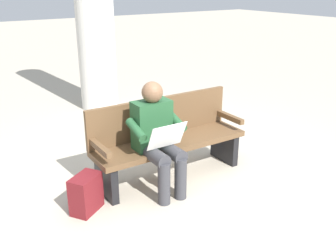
{
  "coord_description": "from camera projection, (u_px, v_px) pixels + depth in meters",
  "views": [
    {
      "loc": [
        2.22,
        3.29,
        2.13
      ],
      "look_at": [
        0.14,
        0.15,
        0.7
      ],
      "focal_mm": 41.06,
      "sensor_mm": 36.0,
      "label": 1
    }
  ],
  "objects": [
    {
      "name": "ground_plane",
      "position": [
        171.0,
        176.0,
        4.47
      ],
      "size": [
        40.0,
        40.0,
        0.0
      ],
      "primitive_type": "plane",
      "color": "#B7AD99"
    },
    {
      "name": "bench_near",
      "position": [
        167.0,
        138.0,
        4.36
      ],
      "size": [
        1.81,
        0.51,
        0.9
      ],
      "rotation": [
        0.0,
        0.0,
        -0.02
      ],
      "color": "brown",
      "rests_on": "ground"
    },
    {
      "name": "person_seated",
      "position": [
        157.0,
        135.0,
        3.98
      ],
      "size": [
        0.57,
        0.58,
        1.18
      ],
      "rotation": [
        0.0,
        0.0,
        -0.02
      ],
      "color": "#23512D",
      "rests_on": "ground"
    },
    {
      "name": "backpack",
      "position": [
        85.0,
        194.0,
        3.74
      ],
      "size": [
        0.38,
        0.35,
        0.38
      ],
      "rotation": [
        0.0,
        0.0,
        3.72
      ],
      "color": "maroon",
      "rests_on": "ground"
    },
    {
      "name": "support_pillar",
      "position": [
        94.0,
        4.0,
        6.28
      ],
      "size": [
        0.64,
        0.64,
        3.55
      ],
      "primitive_type": "cylinder",
      "color": "silver",
      "rests_on": "ground"
    }
  ]
}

